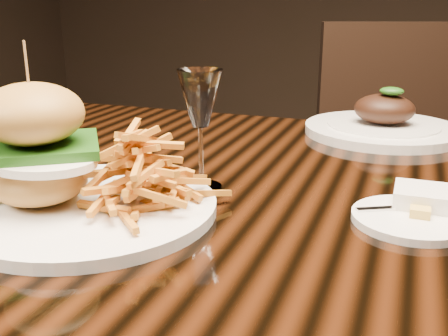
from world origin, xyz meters
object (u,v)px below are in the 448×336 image
(chair_far, at_px, (398,164))
(wine_glass, at_px, (200,103))
(dining_table, at_px, (280,230))
(far_dish, at_px, (383,125))
(burger_plate, at_px, (84,169))

(chair_far, bearing_deg, wine_glass, -124.35)
(dining_table, distance_m, wine_glass, 0.23)
(dining_table, relative_size, chair_far, 1.68)
(wine_glass, bearing_deg, dining_table, 30.52)
(far_dish, bearing_deg, dining_table, -107.81)
(dining_table, xyz_separation_m, far_dish, (0.12, 0.37, 0.10))
(dining_table, height_order, chair_far, chair_far)
(burger_plate, xyz_separation_m, wine_glass, (0.10, 0.14, 0.07))
(burger_plate, distance_m, far_dish, 0.65)
(burger_plate, relative_size, wine_glass, 1.91)
(dining_table, distance_m, chair_far, 0.91)
(dining_table, relative_size, burger_plate, 4.91)
(wine_glass, xyz_separation_m, far_dish, (0.22, 0.43, -0.11))
(wine_glass, relative_size, far_dish, 0.55)
(dining_table, xyz_separation_m, wine_glass, (-0.10, -0.06, 0.20))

